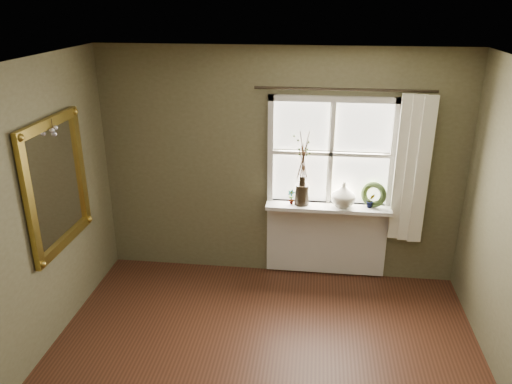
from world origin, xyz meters
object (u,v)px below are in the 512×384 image
at_px(cream_vase, 343,195).
at_px(gilt_mirror, 57,184).
at_px(wreath, 373,197).
at_px(dark_jug, 302,195).

relative_size(cream_vase, gilt_mirror, 0.22).
height_order(cream_vase, gilt_mirror, gilt_mirror).
height_order(cream_vase, wreath, cream_vase).
bearing_deg(gilt_mirror, dark_jug, 25.42).
bearing_deg(gilt_mirror, cream_vase, 21.58).
relative_size(dark_jug, gilt_mirror, 0.19).
height_order(wreath, gilt_mirror, gilt_mirror).
bearing_deg(cream_vase, dark_jug, 180.00).
bearing_deg(wreath, cream_vase, -148.15).
distance_m(dark_jug, cream_vase, 0.45).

